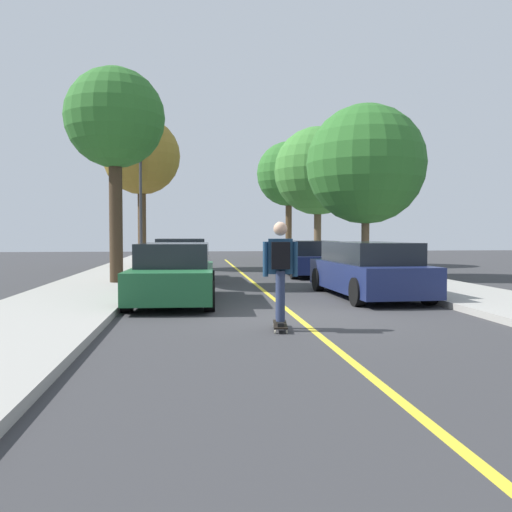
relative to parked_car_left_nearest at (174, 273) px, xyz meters
name	(u,v)px	position (x,y,z in m)	size (l,w,h in m)	color
ground	(296,317)	(2.42, -2.58, -0.68)	(80.00, 80.00, 0.00)	#353538
sidewalk_left	(36,318)	(-2.43, -2.58, -0.61)	(2.75, 56.00, 0.14)	#9E9B93
center_line	(268,294)	(2.42, 1.42, -0.67)	(0.12, 39.20, 0.01)	gold
parked_car_left_nearest	(174,273)	(0.00, 0.00, 0.00)	(2.04, 4.63, 1.38)	#1E5B33
parked_car_left_near	(180,260)	(0.00, 5.97, 0.04)	(1.94, 4.47, 1.45)	white
parked_car_right_nearest	(368,270)	(4.84, 0.41, 0.02)	(2.04, 4.76, 1.40)	navy
parked_car_right_near	(309,258)	(4.84, 7.46, 0.00)	(1.92, 4.42, 1.35)	navy
street_tree_left_nearest	(115,120)	(-1.88, 3.93, 4.35)	(2.99, 2.99, 6.45)	#3D2D1E
street_tree_left_near	(141,157)	(-1.88, 12.26, 4.43)	(3.49, 3.49, 6.75)	#4C3823
street_tree_right_nearest	(366,165)	(6.71, 6.38, 3.46)	(4.34, 4.34, 6.17)	brown
street_tree_right_near	(318,171)	(6.71, 14.05, 4.09)	(4.42, 4.42, 6.86)	brown
street_tree_right_far	(289,174)	(6.71, 22.44, 4.86)	(4.23, 4.23, 7.54)	#4C3823
fire_hydrant	(374,268)	(6.34, 4.33, -0.19)	(0.20, 0.20, 0.70)	#B2140F
streetlamp	(141,194)	(-1.75, 10.46, 2.63)	(0.36, 0.24, 5.54)	#38383D
skateboard	(280,325)	(1.89, -3.95, -0.59)	(0.32, 0.86, 0.10)	black
skateboarder	(280,266)	(1.88, -3.99, 0.39)	(0.59, 0.71, 1.70)	black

